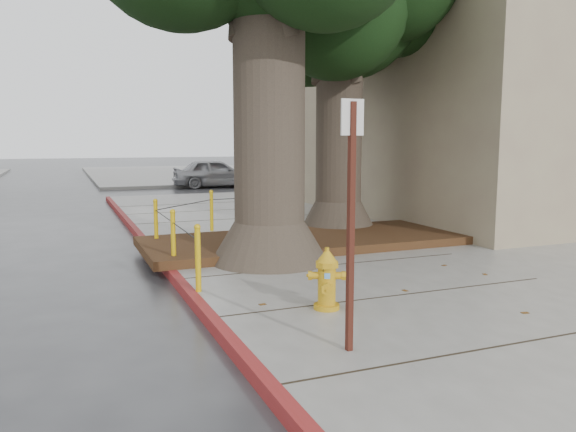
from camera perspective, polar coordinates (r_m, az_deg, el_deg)
name	(u,v)px	position (r m, az deg, el deg)	size (l,w,h in m)	color
ground	(362,311)	(7.54, 7.56, -9.51)	(140.00, 140.00, 0.00)	#28282B
sidewalk_main	(552,242)	(13.15, 25.20, -2.44)	(16.00, 26.00, 0.15)	slate
sidewalk_far	(216,173)	(37.55, -7.29, 4.34)	(16.00, 20.00, 0.15)	slate
curb_red	(174,276)	(9.14, -11.53, -6.04)	(0.14, 26.00, 0.16)	maroon
planter_bed	(305,240)	(11.27, 1.75, -2.49)	(6.40, 2.60, 0.16)	black
building_corner	(504,54)	(20.24, 21.12, 15.07)	(12.00, 13.00, 10.00)	gray
building_side_white	(380,105)	(37.80, 9.33, 11.04)	(10.00, 10.00, 9.00)	silver
building_side_grey	(406,92)	(46.17, 11.92, 12.21)	(12.00, 14.00, 12.00)	slate
tree_far	(351,15)	(13.43, 6.43, 19.67)	(4.50, 3.80, 7.17)	#4C3F33
bollard_ring	(213,221)	(11.07, -7.64, -0.46)	(3.79, 5.39, 0.95)	gold
fire_hydrant	(327,279)	(6.95, 3.97, -6.43)	(0.42, 0.42, 0.77)	gold
signpost	(351,212)	(5.42, 6.42, 0.44)	(0.24, 0.06, 2.46)	#471911
car_silver	(216,173)	(26.89, -7.36, 4.35)	(1.62, 4.03, 1.37)	#99999D
car_red	(318,175)	(25.90, 3.09, 4.17)	(1.36, 3.89, 1.28)	maroon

